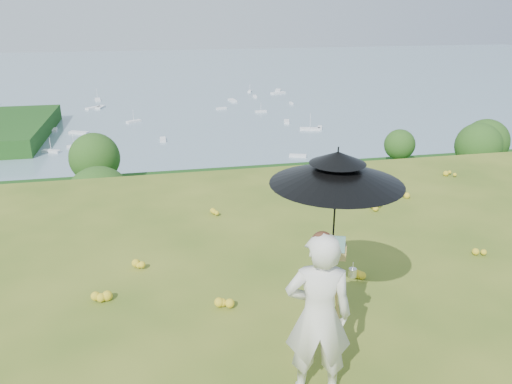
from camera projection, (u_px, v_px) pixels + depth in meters
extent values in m
plane|color=#45601B|center=(459.00, 346.00, 5.71)|extent=(14.00, 14.00, 0.00)
cube|color=#13380F|center=(206.00, 367.00, 48.00)|extent=(140.00, 56.00, 22.00)
cube|color=#6E6758|center=(182.00, 247.00, 87.11)|extent=(170.00, 28.00, 8.00)
plane|color=slate|center=(159.00, 89.00, 237.61)|extent=(700.00, 700.00, 0.00)
imported|color=silver|center=(318.00, 316.00, 4.75)|extent=(0.73, 0.56, 1.77)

